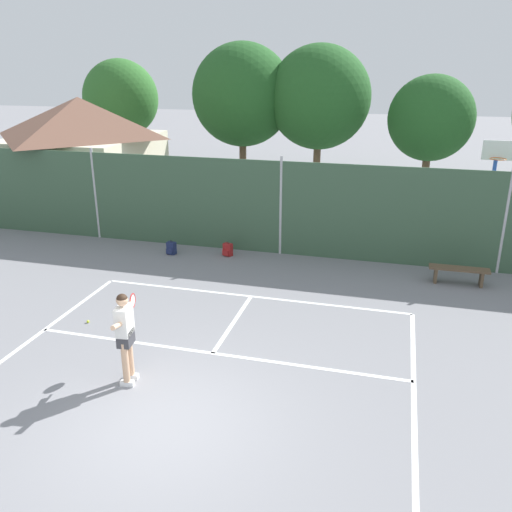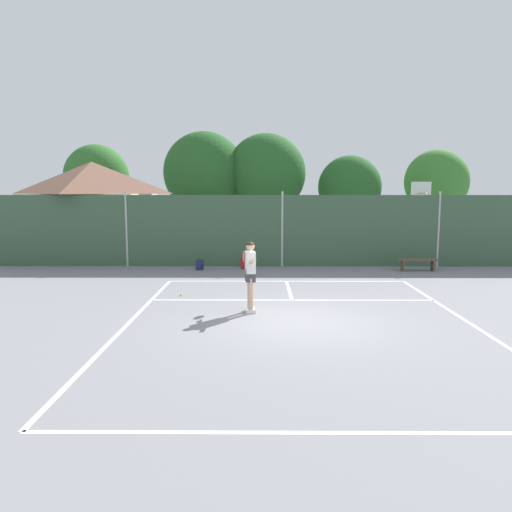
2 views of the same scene
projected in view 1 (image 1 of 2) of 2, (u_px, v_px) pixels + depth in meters
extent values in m
plane|color=gray|center=(164.00, 426.00, 9.04)|extent=(120.00, 120.00, 0.00)
cube|color=white|center=(251.00, 296.00, 14.03)|extent=(8.20, 0.10, 0.01)
cube|color=white|center=(415.00, 471.00, 8.04)|extent=(0.10, 11.00, 0.01)
cube|color=white|center=(213.00, 353.00, 11.28)|extent=(8.20, 0.10, 0.01)
cube|color=white|center=(234.00, 322.00, 12.63)|extent=(0.10, 2.97, 0.01)
cube|color=#38563D|center=(281.00, 208.00, 16.70)|extent=(26.00, 0.05, 2.98)
cylinder|color=#B2B2B7|center=(96.00, 194.00, 18.26)|extent=(0.09, 0.09, 3.13)
cylinder|color=#B2B2B7|center=(281.00, 206.00, 16.67)|extent=(0.09, 0.09, 3.13)
cylinder|color=#B2B2B7|center=(505.00, 221.00, 15.09)|extent=(0.09, 0.09, 3.13)
cylinder|color=#284CB2|center=(489.00, 204.00, 17.07)|extent=(0.12, 0.12, 3.05)
cube|color=white|center=(498.00, 150.00, 16.39)|extent=(0.90, 0.06, 0.60)
torus|color=#D85919|center=(498.00, 159.00, 16.22)|extent=(0.48, 0.48, 0.02)
cube|color=beige|center=(86.00, 173.00, 21.93)|extent=(5.10, 5.37, 3.01)
pyramid|color=brown|center=(79.00, 117.00, 21.15)|extent=(5.50, 5.80, 1.52)
cylinder|color=brown|center=(125.00, 152.00, 29.30)|extent=(0.36, 0.36, 2.28)
ellipsoid|color=#2D6628|center=(121.00, 98.00, 28.33)|extent=(4.03, 3.62, 4.03)
cylinder|color=brown|center=(243.00, 159.00, 27.69)|extent=(0.36, 0.36, 2.11)
ellipsoid|color=#235623|center=(242.00, 95.00, 26.59)|extent=(5.06, 4.56, 5.06)
cylinder|color=brown|center=(317.00, 163.00, 26.75)|extent=(0.36, 0.36, 2.10)
ellipsoid|color=#235623|center=(319.00, 97.00, 25.67)|extent=(4.95, 4.45, 4.95)
cylinder|color=brown|center=(425.00, 172.00, 25.54)|extent=(0.36, 0.36, 1.68)
ellipsoid|color=#235623|center=(431.00, 118.00, 24.68)|extent=(3.94, 3.55, 3.94)
cube|color=silver|center=(127.00, 383.00, 10.14)|extent=(0.27, 0.15, 0.10)
cube|color=silver|center=(132.00, 376.00, 10.37)|extent=(0.27, 0.15, 0.10)
cylinder|color=tan|center=(125.00, 362.00, 9.99)|extent=(0.13, 0.13, 0.82)
cylinder|color=tan|center=(130.00, 356.00, 10.21)|extent=(0.13, 0.13, 0.82)
cube|color=#38383D|center=(126.00, 337.00, 9.94)|extent=(0.29, 0.39, 0.32)
cube|color=silver|center=(124.00, 321.00, 9.82)|extent=(0.29, 0.43, 0.56)
sphere|color=tan|center=(122.00, 300.00, 9.68)|extent=(0.22, 0.22, 0.22)
sphere|color=black|center=(122.00, 299.00, 9.68)|extent=(0.21, 0.21, 0.21)
cylinder|color=tan|center=(126.00, 311.00, 9.98)|extent=(0.16, 0.56, 0.17)
cylinder|color=tan|center=(118.00, 325.00, 9.54)|extent=(0.16, 0.51, 0.22)
cylinder|color=black|center=(129.00, 309.00, 10.18)|extent=(0.08, 0.30, 0.04)
torus|color=red|center=(133.00, 301.00, 10.52)|extent=(0.06, 0.30, 0.30)
cylinder|color=silver|center=(133.00, 301.00, 10.52)|extent=(0.04, 0.26, 0.26)
sphere|color=#CCE033|center=(88.00, 322.00, 12.60)|extent=(0.07, 0.07, 0.07)
cube|color=navy|center=(171.00, 248.00, 17.07)|extent=(0.31, 0.24, 0.40)
cube|color=navy|center=(169.00, 251.00, 17.00)|extent=(0.23, 0.11, 0.18)
torus|color=black|center=(171.00, 242.00, 17.00)|extent=(0.09, 0.03, 0.09)
cube|color=maroon|center=(228.00, 250.00, 16.93)|extent=(0.32, 0.26, 0.40)
cube|color=maroon|center=(226.00, 253.00, 16.87)|extent=(0.23, 0.13, 0.18)
torus|color=black|center=(228.00, 243.00, 16.86)|extent=(0.09, 0.04, 0.09)
cube|color=brown|center=(459.00, 269.00, 14.67)|extent=(1.60, 0.36, 0.06)
cube|color=brown|center=(436.00, 274.00, 14.90)|extent=(0.08, 0.32, 0.45)
cube|color=brown|center=(481.00, 278.00, 14.60)|extent=(0.08, 0.32, 0.45)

